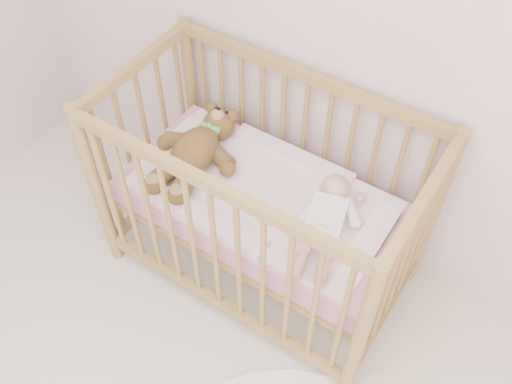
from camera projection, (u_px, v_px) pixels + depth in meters
The scene contains 6 objects.
wall_back at pixel (415, 14), 1.95m from camera, with size 4.00×0.02×2.70m, color silver.
crib at pixel (262, 202), 2.51m from camera, with size 1.36×0.76×1.00m, color #A28145, non-canonical shape.
mattress at pixel (262, 205), 2.52m from camera, with size 1.22×0.62×0.13m, color pink.
blanket at pixel (262, 194), 2.46m from camera, with size 1.10×0.58×0.06m, color #E9A0B8, non-canonical shape.
baby at pixel (326, 218), 2.28m from camera, with size 0.27×0.55×0.13m, color white, non-canonical shape.
teddy_bear at pixel (195, 152), 2.51m from camera, with size 0.42×0.59×0.16m, color brown, non-canonical shape.
Camera 1 is at (0.49, 0.26, 2.44)m, focal length 40.00 mm.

